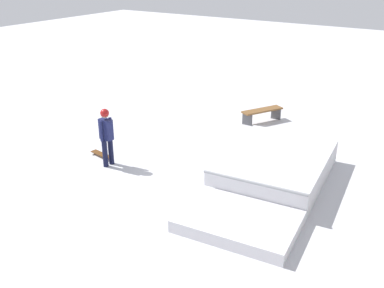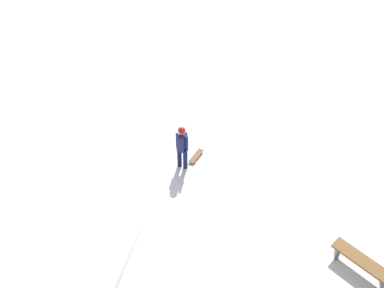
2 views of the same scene
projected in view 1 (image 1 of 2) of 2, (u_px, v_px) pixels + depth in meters
name	position (u px, v px, depth m)	size (l,w,h in m)	color
ground_plane	(226.00, 179.00, 11.79)	(60.00, 60.00, 0.00)	silver
skate_ramp	(270.00, 174.00, 11.39)	(5.62, 3.10, 0.74)	silver
skater	(106.00, 133.00, 12.21)	(0.44, 0.40, 1.73)	black
skateboard	(101.00, 154.00, 13.12)	(0.35, 0.82, 0.09)	#593314
park_bench	(262.00, 113.00, 15.78)	(1.59, 1.13, 0.48)	brown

